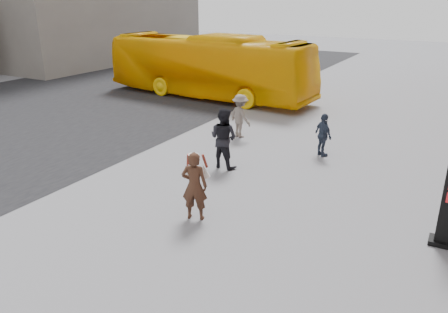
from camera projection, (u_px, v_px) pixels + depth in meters
The scene contains 7 objects.
ground at pixel (212, 236), 9.86m from camera, with size 100.00×100.00×0.00m, color #9E9EA3.
road at pixel (26, 114), 19.97m from camera, with size 16.00×60.00×0.01m, color black.
woman at pixel (195, 185), 10.36m from camera, with size 0.79×0.75×1.71m.
bus at pixel (208, 66), 22.79m from camera, with size 2.71×11.56×3.22m, color #F5B404.
pedestrian_a at pixel (223, 138), 13.51m from camera, with size 0.93×0.72×1.90m, color black.
pedestrian_b at pixel (240, 116), 16.47m from camera, with size 1.06×0.61×1.64m, color slate.
pedestrian_c at pixel (323, 135), 14.52m from camera, with size 0.86×0.36×1.46m, color #2E384B.
Camera 1 is at (4.50, -7.35, 5.12)m, focal length 35.00 mm.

